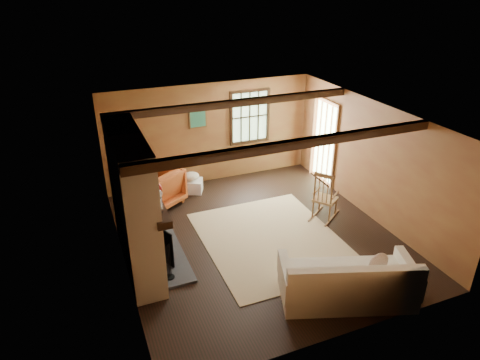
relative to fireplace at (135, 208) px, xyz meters
name	(u,v)px	position (x,y,z in m)	size (l,w,h in m)	color
ground	(257,236)	(2.23, 0.00, -1.10)	(5.50, 5.50, 0.00)	black
room_envelope	(264,152)	(2.45, 0.26, 0.53)	(5.02, 5.52, 2.44)	olive
fireplace	(135,208)	(0.00, 0.00, 0.00)	(1.02, 2.30, 2.40)	#A74740
rug	(271,239)	(2.43, -0.20, -1.10)	(2.50, 3.00, 0.01)	tan
rocking_chair	(325,198)	(3.80, 0.15, -0.66)	(0.85, 0.77, 1.06)	tan
sofa	(348,284)	(2.79, -2.15, -0.81)	(2.23, 1.53, 0.83)	white
firewood_pile	(140,193)	(0.42, 2.46, -0.99)	(0.61, 0.11, 0.22)	brown
laundry_basket	(191,186)	(1.58, 2.30, -0.95)	(0.50, 0.38, 0.30)	white
basket_pillow	(191,176)	(1.58, 2.30, -0.71)	(0.38, 0.31, 0.19)	white
armchair	(158,187)	(0.75, 2.00, -0.69)	(0.89, 0.92, 0.83)	#BF6026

